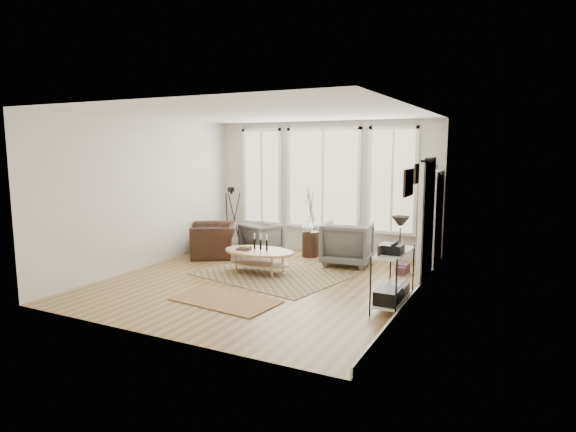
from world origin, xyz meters
The scene contains 17 objects.
room centered at (0.02, 0.03, 1.43)m, with size 5.50×5.54×2.90m.
bay_window centered at (0.00, 2.71, 1.61)m, with size 4.14×0.12×2.24m.
door centered at (2.57, 1.15, 1.12)m, with size 0.09×1.06×2.22m.
bookcase centered at (2.44, 2.23, 0.96)m, with size 0.31×0.85×2.06m.
low_shelf centered at (2.38, -0.30, 0.51)m, with size 0.38×1.08×1.30m.
wall_art centered at (2.58, -0.27, 1.88)m, with size 0.04×0.88×0.44m.
rug_main centered at (-0.06, 0.46, 0.01)m, with size 2.51×1.88×0.01m, color brown.
rug_runner centered at (0.03, -1.19, 0.01)m, with size 1.59×0.88×0.01m, color brown.
coffee_table centered at (-0.35, 0.48, 0.34)m, with size 1.38×0.88×0.63m.
armchair_left centered at (-1.13, 1.94, 0.34)m, with size 0.74×0.76×0.69m, color #60615C.
armchair_right centered at (0.90, 1.85, 0.43)m, with size 0.92×0.95×0.86m, color #60615C.
side_table centered at (-0.06, 2.19, 0.73)m, with size 0.36×0.36×1.53m.
vase centered at (-0.09, 2.08, 0.67)m, with size 0.24×0.24×0.25m, color silver.
accent_chair centered at (-1.92, 1.28, 0.35)m, with size 0.94×1.08×0.70m, color #331E14.
tripod_camera centered at (-2.00, 2.09, 0.66)m, with size 0.50×0.50×1.43m.
book_stack_near centered at (2.05, 1.74, 0.08)m, with size 0.20×0.26×0.17m, color maroon.
book_stack_far centered at (2.05, 1.60, 0.07)m, with size 0.18×0.23×0.14m, color maroon.
Camera 1 is at (4.08, -7.11, 2.34)m, focal length 30.00 mm.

